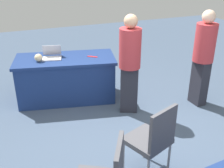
% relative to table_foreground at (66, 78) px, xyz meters
% --- Properties ---
extents(ground_plane, '(14.40, 14.40, 0.00)m').
position_rel_table_foreground_xyz_m(ground_plane, '(-0.43, 1.59, -0.39)').
color(ground_plane, '#3D4C60').
extents(table_foreground, '(1.85, 1.15, 0.78)m').
position_rel_table_foreground_xyz_m(table_foreground, '(0.00, 0.00, 0.00)').
color(table_foreground, navy).
rests_on(table_foreground, ground).
extents(chair_tucked_left, '(0.57, 0.57, 0.94)m').
position_rel_table_foreground_xyz_m(chair_tucked_left, '(-0.44, 2.31, 0.14)').
color(chair_tucked_left, '#9E9993').
rests_on(chair_tucked_left, ground).
extents(person_presenter, '(0.35, 0.35, 1.63)m').
position_rel_table_foreground_xyz_m(person_presenter, '(-2.09, 1.04, 0.51)').
color(person_presenter, '#26262D').
rests_on(person_presenter, ground).
extents(person_organiser, '(0.45, 0.45, 1.61)m').
position_rel_table_foreground_xyz_m(person_organiser, '(-0.85, 0.83, 0.50)').
color(person_organiser, '#26262D').
rests_on(person_organiser, ground).
extents(laptop_silver, '(0.38, 0.36, 0.21)m').
position_rel_table_foreground_xyz_m(laptop_silver, '(0.21, -0.07, 0.43)').
color(laptop_silver, silver).
rests_on(laptop_silver, table_foreground).
extents(yarn_ball, '(0.13, 0.13, 0.13)m').
position_rel_table_foreground_xyz_m(yarn_ball, '(0.44, 0.02, 0.45)').
color(yarn_ball, beige).
rests_on(yarn_ball, table_foreground).
extents(scissors_red, '(0.16, 0.14, 0.01)m').
position_rel_table_foreground_xyz_m(scissors_red, '(-0.46, 0.13, 0.39)').
color(scissors_red, red).
rests_on(scissors_red, table_foreground).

